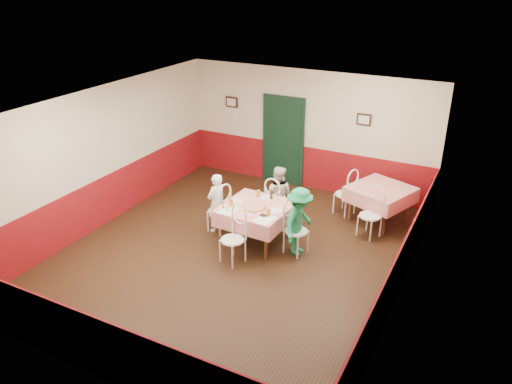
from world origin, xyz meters
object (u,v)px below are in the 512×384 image
at_px(chair_left, 219,211).
at_px(glass_c, 258,193).
at_px(glass_a, 231,203).
at_px(diner_far, 278,195).
at_px(diner_left, 216,203).
at_px(chair_near, 232,240).
at_px(diner_right, 299,222).
at_px(second_table, 379,204).
at_px(pizza, 254,207).
at_px(beer_bottle, 271,194).
at_px(chair_far, 276,204).
at_px(chair_second_a, 345,194).
at_px(chair_right, 296,231).
at_px(chair_second_b, 370,216).
at_px(glass_b, 269,213).
at_px(main_table, 256,224).
at_px(wallet, 263,215).

relative_size(chair_left, glass_c, 6.93).
distance_m(glass_a, diner_far, 1.23).
distance_m(glass_c, diner_left, 0.86).
bearing_deg(glass_a, diner_far, 68.48).
xyz_separation_m(chair_near, diner_right, (0.93, 0.81, 0.21)).
relative_size(second_table, diner_far, 0.90).
height_order(second_table, chair_left, chair_left).
xyz_separation_m(second_table, chair_near, (-1.92, -2.78, 0.08)).
bearing_deg(diner_far, glass_c, 57.03).
distance_m(pizza, diner_left, 0.91).
relative_size(beer_bottle, diner_right, 0.15).
bearing_deg(chair_far, beer_bottle, 106.70).
distance_m(chair_second_a, diner_far, 1.52).
bearing_deg(pizza, chair_second_a, 60.28).
distance_m(chair_right, chair_near, 1.20).
bearing_deg(pizza, chair_second_b, 33.57).
relative_size(chair_far, glass_b, 6.44).
xyz_separation_m(main_table, chair_far, (0.03, 0.85, 0.08)).
xyz_separation_m(glass_a, wallet, (0.71, -0.07, -0.06)).
xyz_separation_m(second_table, beer_bottle, (-1.76, -1.53, 0.48)).
height_order(chair_left, beer_bottle, beer_bottle).
bearing_deg(glass_c, glass_b, -50.86).
bearing_deg(glass_b, glass_c, 129.14).
bearing_deg(chair_near, chair_left, 149.51).
xyz_separation_m(chair_left, chair_second_b, (2.74, 1.15, 0.00)).
bearing_deg(main_table, diner_far, 87.65).
height_order(chair_second_a, wallet, chair_second_a).
bearing_deg(chair_near, chair_second_b, 63.44).
distance_m(second_table, diner_far, 2.14).
bearing_deg(diner_left, chair_second_a, 148.72).
bearing_deg(glass_b, chair_left, 166.53).
distance_m(glass_a, diner_right, 1.33).
xyz_separation_m(chair_second_b, beer_bottle, (-1.76, -0.78, 0.41)).
height_order(wallet, diner_left, diner_left).
height_order(pizza, glass_c, glass_c).
distance_m(chair_near, glass_b, 0.82).
bearing_deg(glass_b, beer_bottle, 111.75).
relative_size(diner_left, diner_far, 0.98).
relative_size(chair_right, diner_left, 0.74).
distance_m(second_table, chair_far, 2.15).
height_order(glass_b, diner_far, diner_far).
relative_size(chair_second_a, pizza, 2.04).
relative_size(chair_left, pizza, 2.04).
distance_m(second_table, chair_near, 3.38).
bearing_deg(diner_left, main_table, 103.44).
height_order(main_table, pizza, pizza).
bearing_deg(main_table, chair_second_a, 59.50).
distance_m(wallet, diner_far, 1.24).
height_order(chair_right, chair_far, same).
xyz_separation_m(chair_second_a, diner_left, (-2.04, -1.90, 0.16)).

